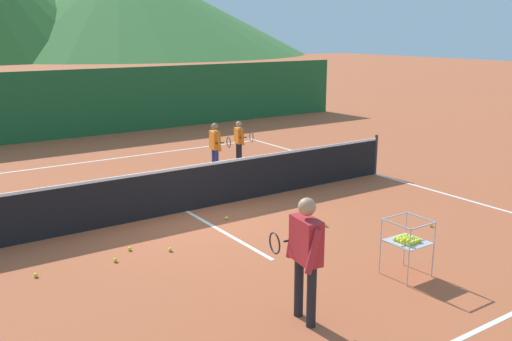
% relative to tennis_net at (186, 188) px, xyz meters
% --- Properties ---
extents(ground_plane, '(120.00, 120.00, 0.00)m').
position_rel_tennis_net_xyz_m(ground_plane, '(0.00, 0.00, -0.50)').
color(ground_plane, '#B25633').
extents(line_baseline_far, '(11.13, 0.08, 0.01)m').
position_rel_tennis_net_xyz_m(line_baseline_far, '(0.00, 5.63, -0.50)').
color(line_baseline_far, white).
rests_on(line_baseline_far, ground).
extents(line_sideline_east, '(0.08, 12.00, 0.01)m').
position_rel_tennis_net_xyz_m(line_sideline_east, '(5.57, 0.00, -0.50)').
color(line_sideline_east, white).
rests_on(line_sideline_east, ground).
extents(line_service_center, '(0.08, 6.20, 0.01)m').
position_rel_tennis_net_xyz_m(line_service_center, '(0.00, 0.00, -0.50)').
color(line_service_center, white).
rests_on(line_service_center, ground).
extents(tennis_net, '(11.22, 0.08, 1.05)m').
position_rel_tennis_net_xyz_m(tennis_net, '(0.00, 0.00, 0.00)').
color(tennis_net, '#333338').
rests_on(tennis_net, ground).
extents(instructor, '(0.44, 0.80, 1.68)m').
position_rel_tennis_net_xyz_m(instructor, '(-0.83, -4.93, 0.51)').
color(instructor, black).
rests_on(instructor, ground).
extents(student_0, '(0.42, 0.70, 1.35)m').
position_rel_tennis_net_xyz_m(student_0, '(2.12, 2.40, 0.31)').
color(student_0, navy).
rests_on(student_0, ground).
extents(student_1, '(0.41, 0.66, 1.23)m').
position_rel_tennis_net_xyz_m(student_1, '(3.22, 2.96, 0.24)').
color(student_1, black).
rests_on(student_1, ground).
extents(ball_cart, '(0.58, 0.58, 0.90)m').
position_rel_tennis_net_xyz_m(ball_cart, '(1.35, -4.73, 0.08)').
color(ball_cart, '#B7B7BC').
rests_on(ball_cart, ground).
extents(tennis_ball_0, '(0.07, 0.07, 0.07)m').
position_rel_tennis_net_xyz_m(tennis_ball_0, '(1.79, -2.36, -0.47)').
color(tennis_ball_0, yellow).
rests_on(tennis_ball_0, ground).
extents(tennis_ball_1, '(0.07, 0.07, 0.07)m').
position_rel_tennis_net_xyz_m(tennis_ball_1, '(0.42, -0.93, -0.47)').
color(tennis_ball_1, yellow).
rests_on(tennis_ball_1, ground).
extents(tennis_ball_2, '(0.07, 0.07, 0.07)m').
position_rel_tennis_net_xyz_m(tennis_ball_2, '(-3.41, -1.58, -0.47)').
color(tennis_ball_2, yellow).
rests_on(tennis_ball_2, ground).
extents(tennis_ball_3, '(0.07, 0.07, 0.07)m').
position_rel_tennis_net_xyz_m(tennis_ball_3, '(-1.24, -1.80, -0.47)').
color(tennis_ball_3, yellow).
rests_on(tennis_ball_3, ground).
extents(tennis_ball_8, '(0.07, 0.07, 0.07)m').
position_rel_tennis_net_xyz_m(tennis_ball_8, '(3.48, -3.52, -0.47)').
color(tennis_ball_8, yellow).
rests_on(tennis_ball_8, ground).
extents(tennis_ball_9, '(0.07, 0.07, 0.07)m').
position_rel_tennis_net_xyz_m(tennis_ball_9, '(-2.19, -1.70, -0.47)').
color(tennis_ball_9, yellow).
rests_on(tennis_ball_9, ground).
extents(tennis_ball_10, '(0.07, 0.07, 0.07)m').
position_rel_tennis_net_xyz_m(tennis_ball_10, '(-1.80, -1.37, -0.47)').
color(tennis_ball_10, yellow).
rests_on(tennis_ball_10, ground).
extents(windscreen_fence, '(24.50, 0.08, 2.38)m').
position_rel_tennis_net_xyz_m(windscreen_fence, '(0.00, 9.64, 0.69)').
color(windscreen_fence, '#1E5B2D').
rests_on(windscreen_fence, ground).
extents(hill_1, '(58.11, 58.11, 14.74)m').
position_rel_tennis_net_xyz_m(hill_1, '(28.83, 77.58, 6.87)').
color(hill_1, '#427A38').
rests_on(hill_1, ground).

